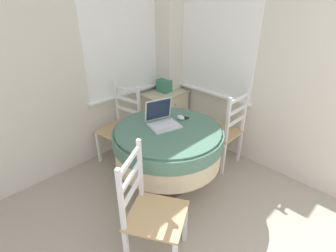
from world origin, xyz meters
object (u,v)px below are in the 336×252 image
at_px(computer_mouse, 181,117).
at_px(cell_phone, 183,117).
at_px(round_dining_table, 168,143).
at_px(dining_chair_camera_near, 151,212).
at_px(storage_box, 164,86).
at_px(corner_cabinet, 165,115).
at_px(dining_chair_near_right_window, 224,131).
at_px(laptop, 162,120).
at_px(dining_chair_near_back_window, 121,127).

relative_size(computer_mouse, cell_phone, 0.74).
height_order(round_dining_table, dining_chair_camera_near, dining_chair_camera_near).
height_order(computer_mouse, storage_box, storage_box).
distance_m(round_dining_table, corner_cabinet, 1.24).
relative_size(round_dining_table, computer_mouse, 12.20).
height_order(cell_phone, corner_cabinet, cell_phone).
bearing_deg(computer_mouse, dining_chair_near_right_window, -17.64).
height_order(laptop, dining_chair_near_back_window, laptop).
xyz_separation_m(laptop, corner_cabinet, (0.80, 0.78, -0.46)).
distance_m(computer_mouse, dining_chair_camera_near, 1.12).
distance_m(dining_chair_near_right_window, corner_cabinet, 1.03).
bearing_deg(dining_chair_near_right_window, computer_mouse, 162.36).
distance_m(cell_phone, storage_box, 1.02).
height_order(computer_mouse, dining_chair_near_back_window, dining_chair_near_back_window).
bearing_deg(storage_box, laptop, -135.26).
height_order(cell_phone, dining_chair_near_back_window, dining_chair_near_back_window).
relative_size(dining_chair_near_back_window, corner_cabinet, 1.41).
xyz_separation_m(computer_mouse, cell_phone, (0.05, 0.01, -0.02)).
distance_m(computer_mouse, cell_phone, 0.05).
distance_m(dining_chair_near_back_window, dining_chair_camera_near, 1.50).
relative_size(computer_mouse, dining_chair_camera_near, 0.09).
height_order(computer_mouse, corner_cabinet, computer_mouse).
bearing_deg(dining_chair_near_right_window, storage_box, 89.51).
distance_m(round_dining_table, storage_box, 1.27).
distance_m(laptop, storage_box, 1.16).
bearing_deg(round_dining_table, cell_phone, 11.39).
relative_size(dining_chair_near_right_window, dining_chair_camera_near, 1.00).
bearing_deg(round_dining_table, computer_mouse, 12.34).
height_order(dining_chair_near_back_window, dining_chair_camera_near, same).
bearing_deg(computer_mouse, corner_cabinet, 55.38).
relative_size(cell_phone, corner_cabinet, 0.18).
height_order(computer_mouse, dining_chair_near_right_window, dining_chair_near_right_window).
bearing_deg(laptop, storage_box, 44.74).
relative_size(computer_mouse, dining_chair_near_back_window, 0.09).
bearing_deg(round_dining_table, laptop, 76.97).
bearing_deg(cell_phone, corner_cabinet, 57.61).
bearing_deg(dining_chair_near_right_window, round_dining_table, 170.98).
distance_m(cell_phone, dining_chair_camera_near, 1.16).
xyz_separation_m(round_dining_table, dining_chair_near_right_window, (0.84, -0.13, -0.13)).
height_order(round_dining_table, dining_chair_near_right_window, dining_chair_near_right_window).
distance_m(round_dining_table, dining_chair_near_back_window, 0.86).
xyz_separation_m(round_dining_table, laptop, (0.03, 0.11, 0.22)).
xyz_separation_m(dining_chair_camera_near, storage_box, (1.52, 1.41, 0.32)).
xyz_separation_m(computer_mouse, dining_chair_near_back_window, (-0.24, 0.79, -0.32)).
distance_m(computer_mouse, corner_cabinet, 1.10).
distance_m(round_dining_table, dining_chair_camera_near, 0.84).
bearing_deg(corner_cabinet, dining_chair_near_back_window, -176.98).
bearing_deg(round_dining_table, dining_chair_near_back_window, 89.26).
distance_m(laptop, dining_chair_near_right_window, 0.92).
bearing_deg(dining_chair_camera_near, round_dining_table, 35.52).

